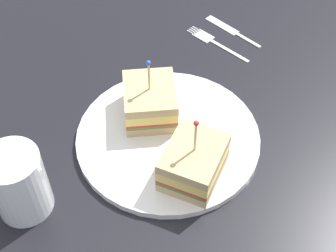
{
  "coord_description": "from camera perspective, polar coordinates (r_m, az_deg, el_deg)",
  "views": [
    {
      "loc": [
        20.2,
        -39.92,
        54.56
      ],
      "look_at": [
        0.0,
        0.0,
        3.06
      ],
      "focal_mm": 51.5,
      "sensor_mm": 36.0,
      "label": 1
    }
  ],
  "objects": [
    {
      "name": "ground_plane",
      "position": [
        0.71,
        -0.0,
        -2.14
      ],
      "size": [
        106.93,
        106.93,
        2.0
      ],
      "primitive_type": "cube",
      "color": "black"
    },
    {
      "name": "fork",
      "position": [
        0.87,
        5.14,
        10.08
      ],
      "size": [
        13.09,
        4.85,
        0.35
      ],
      "color": "silver",
      "rests_on": "ground_plane"
    },
    {
      "name": "drink_glass",
      "position": [
        0.63,
        -17.18,
        -6.79
      ],
      "size": [
        7.2,
        7.2,
        9.78
      ],
      "color": "gold",
      "rests_on": "ground_plane"
    },
    {
      "name": "sandwich_half_front",
      "position": [
        0.71,
        -2.14,
        2.92
      ],
      "size": [
        10.97,
        11.33,
        10.47
      ],
      "color": "tan",
      "rests_on": "plate"
    },
    {
      "name": "sandwich_half_back",
      "position": [
        0.63,
        3.06,
        -4.31
      ],
      "size": [
        7.54,
        9.27,
        10.83
      ],
      "color": "tan",
      "rests_on": "plate"
    },
    {
      "name": "plate",
      "position": [
        0.7,
        -0.0,
        -1.36
      ],
      "size": [
        26.65,
        26.65,
        1.06
      ],
      "primitive_type": "cylinder",
      "color": "white",
      "rests_on": "ground_plane"
    },
    {
      "name": "knife",
      "position": [
        0.9,
        7.38,
        11.27
      ],
      "size": [
        12.02,
        4.88,
        0.35
      ],
      "color": "silver",
      "rests_on": "ground_plane"
    }
  ]
}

